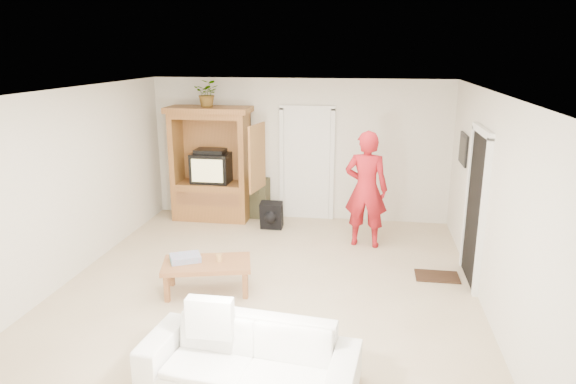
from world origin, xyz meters
name	(u,v)px	position (x,y,z in m)	size (l,w,h in m)	color
floor	(269,284)	(0.00, 0.00, 0.00)	(6.00, 6.00, 0.00)	tan
ceiling	(266,91)	(0.00, 0.00, 2.60)	(6.00, 6.00, 0.00)	white
wall_back	(299,150)	(0.00, 3.00, 1.30)	(5.50, 5.50, 0.00)	silver
wall_front	(188,300)	(0.00, -3.00, 1.30)	(5.50, 5.50, 0.00)	silver
wall_left	(72,184)	(-2.75, 0.00, 1.30)	(6.00, 6.00, 0.00)	silver
wall_right	(489,202)	(2.75, 0.00, 1.30)	(6.00, 6.00, 0.00)	silver
armoire	(213,171)	(-1.58, 2.66, 0.91)	(1.82, 1.14, 2.10)	#94572D
door_back	(307,165)	(0.15, 2.97, 1.02)	(0.85, 0.05, 2.04)	white
doorway_right	(475,209)	(2.73, 0.60, 1.02)	(0.05, 0.90, 2.04)	black
framed_picture	(463,149)	(2.73, 1.90, 1.60)	(0.03, 0.60, 0.48)	black
doormat	(437,276)	(2.30, 0.60, 0.01)	(0.60, 0.40, 0.02)	#382316
plant	(208,93)	(-1.60, 2.63, 2.34)	(0.43, 0.37, 0.48)	#4C7238
man	(366,189)	(1.26, 1.69, 0.94)	(0.69, 0.45, 1.89)	#A7161D
sofa	(249,357)	(0.24, -2.16, 0.30)	(2.04, 0.80, 0.60)	white
coffee_table	(207,266)	(-0.75, -0.34, 0.37)	(1.25, 0.88, 0.42)	brown
towel	(185,258)	(-1.04, -0.34, 0.46)	(0.38, 0.28, 0.08)	#C54173
candle	(219,258)	(-0.59, -0.29, 0.47)	(0.08, 0.08, 0.10)	tan
backpack_black	(272,216)	(-0.38, 2.23, 0.24)	(0.39, 0.23, 0.48)	black
backpack_olive	(258,198)	(-0.76, 2.85, 0.38)	(0.40, 0.30, 0.76)	#47442B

